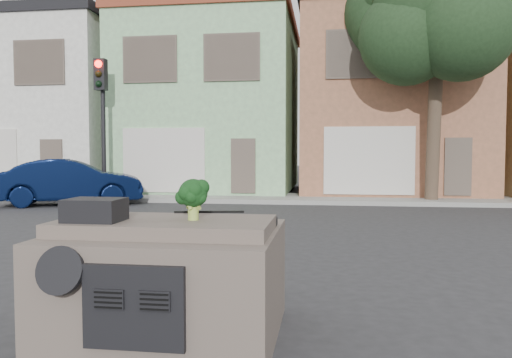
# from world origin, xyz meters

# --- Properties ---
(ground_plane) EXTENTS (120.00, 120.00, 0.00)m
(ground_plane) POSITION_xyz_m (0.00, 0.00, 0.00)
(ground_plane) COLOR #303033
(ground_plane) RESTS_ON ground
(sidewalk) EXTENTS (40.00, 3.00, 0.15)m
(sidewalk) POSITION_xyz_m (0.00, 10.50, 0.07)
(sidewalk) COLOR gray
(sidewalk) RESTS_ON ground
(townhouse_white) EXTENTS (7.20, 8.20, 7.55)m
(townhouse_white) POSITION_xyz_m (-11.00, 14.50, 3.77)
(townhouse_white) COLOR silver
(townhouse_white) RESTS_ON ground
(townhouse_mint) EXTENTS (7.20, 8.20, 7.55)m
(townhouse_mint) POSITION_xyz_m (-3.50, 14.50, 3.77)
(townhouse_mint) COLOR #95C991
(townhouse_mint) RESTS_ON ground
(townhouse_tan) EXTENTS (7.20, 8.20, 7.55)m
(townhouse_tan) POSITION_xyz_m (4.00, 14.50, 3.77)
(townhouse_tan) COLOR #A06548
(townhouse_tan) RESTS_ON ground
(navy_sedan) EXTENTS (4.88, 3.30, 1.52)m
(navy_sedan) POSITION_xyz_m (-6.92, 8.00, 0.00)
(navy_sedan) COLOR black
(navy_sedan) RESTS_ON ground
(traffic_signal) EXTENTS (0.40, 0.40, 5.10)m
(traffic_signal) POSITION_xyz_m (-6.50, 9.50, 2.55)
(traffic_signal) COLOR black
(traffic_signal) RESTS_ON ground
(tree_near) EXTENTS (4.40, 4.00, 8.50)m
(tree_near) POSITION_xyz_m (5.00, 9.80, 4.25)
(tree_near) COLOR #1E351B
(tree_near) RESTS_ON ground
(car_dashboard) EXTENTS (2.00, 1.80, 1.12)m
(car_dashboard) POSITION_xyz_m (0.00, -3.00, 0.56)
(car_dashboard) COLOR #63574D
(car_dashboard) RESTS_ON ground
(instrument_hump) EXTENTS (0.48, 0.38, 0.20)m
(instrument_hump) POSITION_xyz_m (-0.58, -3.35, 1.22)
(instrument_hump) COLOR black
(instrument_hump) RESTS_ON car_dashboard
(wiper_arm) EXTENTS (0.69, 0.15, 0.02)m
(wiper_arm) POSITION_xyz_m (0.28, -2.62, 1.13)
(wiper_arm) COLOR black
(wiper_arm) RESTS_ON car_dashboard
(broccoli) EXTENTS (0.43, 0.43, 0.38)m
(broccoli) POSITION_xyz_m (0.26, -3.16, 1.31)
(broccoli) COLOR black
(broccoli) RESTS_ON car_dashboard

